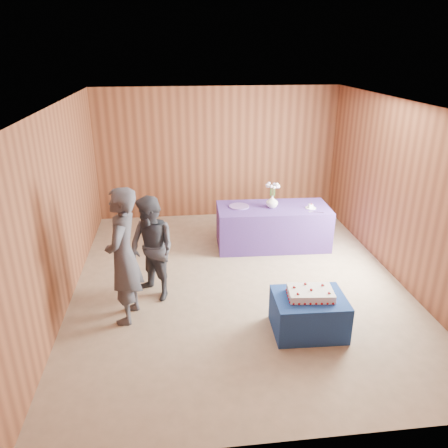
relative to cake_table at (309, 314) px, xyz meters
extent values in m
plane|color=gray|center=(-0.70, 1.35, -0.25)|extent=(6.00, 6.00, 0.00)
cube|color=brown|center=(-0.70, 4.35, 1.10)|extent=(5.00, 0.04, 2.70)
cube|color=brown|center=(-0.70, -1.65, 1.10)|extent=(5.00, 0.04, 2.70)
cube|color=brown|center=(-3.20, 1.35, 1.10)|extent=(0.04, 6.00, 2.70)
cube|color=brown|center=(1.80, 1.35, 1.10)|extent=(0.04, 6.00, 2.70)
cube|color=white|center=(-0.70, 1.35, 2.45)|extent=(5.00, 6.00, 0.04)
cube|color=navy|center=(0.00, 0.00, 0.00)|extent=(0.92, 0.73, 0.50)
cube|color=#4A2F81|center=(0.12, 2.63, 0.12)|extent=(2.03, 0.97, 0.75)
cube|color=silver|center=(0.00, 0.01, 0.30)|extent=(0.59, 0.42, 0.10)
sphere|color=#9C0C13|center=(-0.29, -0.15, 0.26)|extent=(0.03, 0.03, 0.03)
sphere|color=#9C0C13|center=(0.26, -0.20, 0.26)|extent=(0.03, 0.03, 0.03)
sphere|color=#9C0C13|center=(-0.25, 0.22, 0.26)|extent=(0.03, 0.03, 0.03)
sphere|color=#9C0C13|center=(0.30, 0.16, 0.26)|extent=(0.03, 0.03, 0.03)
sphere|color=#9C0C13|center=(-0.17, -0.07, 0.37)|extent=(0.03, 0.03, 0.03)
cone|color=#166121|center=(-0.15, -0.07, 0.36)|extent=(0.01, 0.02, 0.02)
sphere|color=#9C0C13|center=(0.16, 0.08, 0.37)|extent=(0.03, 0.03, 0.03)
cone|color=#166121|center=(0.18, 0.08, 0.36)|extent=(0.01, 0.02, 0.02)
sphere|color=#9C0C13|center=(0.00, 0.01, 0.37)|extent=(0.03, 0.03, 0.03)
cone|color=#166121|center=(0.03, 0.01, 0.36)|extent=(0.01, 0.02, 0.02)
imported|color=silver|center=(0.08, 2.62, 0.61)|extent=(0.25, 0.25, 0.22)
cylinder|color=#2D6327|center=(0.12, 2.62, 0.80)|extent=(0.01, 0.01, 0.17)
sphere|color=silver|center=(0.18, 2.62, 0.89)|extent=(0.06, 0.06, 0.06)
cylinder|color=#2D6327|center=(0.12, 2.64, 0.80)|extent=(0.01, 0.01, 0.17)
sphere|color=white|center=(0.17, 2.67, 0.89)|extent=(0.06, 0.06, 0.06)
cylinder|color=#2D6327|center=(0.10, 2.65, 0.80)|extent=(0.01, 0.01, 0.17)
sphere|color=silver|center=(0.13, 2.71, 0.89)|extent=(0.06, 0.06, 0.06)
cylinder|color=#2D6327|center=(0.08, 2.66, 0.80)|extent=(0.01, 0.01, 0.17)
sphere|color=white|center=(0.08, 2.72, 0.89)|extent=(0.06, 0.06, 0.06)
cylinder|color=#2D6327|center=(0.06, 2.65, 0.80)|extent=(0.01, 0.01, 0.17)
sphere|color=silver|center=(0.03, 2.71, 0.89)|extent=(0.06, 0.06, 0.06)
cylinder|color=#2D6327|center=(0.05, 2.64, 0.80)|extent=(0.01, 0.01, 0.17)
sphere|color=white|center=(0.00, 2.67, 0.89)|extent=(0.06, 0.06, 0.06)
cylinder|color=#2D6327|center=(0.04, 2.62, 0.80)|extent=(0.01, 0.01, 0.17)
sphere|color=silver|center=(-0.02, 2.62, 0.89)|extent=(0.06, 0.06, 0.06)
cylinder|color=#2D6327|center=(0.05, 2.60, 0.80)|extent=(0.01, 0.01, 0.17)
sphere|color=white|center=(0.00, 2.57, 0.89)|extent=(0.06, 0.06, 0.06)
cylinder|color=#2D6327|center=(0.06, 2.58, 0.80)|extent=(0.01, 0.01, 0.17)
sphere|color=silver|center=(0.03, 2.53, 0.89)|extent=(0.06, 0.06, 0.06)
cylinder|color=#2D6327|center=(0.08, 2.58, 0.80)|extent=(0.01, 0.01, 0.17)
sphere|color=white|center=(0.08, 2.52, 0.89)|extent=(0.06, 0.06, 0.06)
cylinder|color=#2D6327|center=(0.10, 2.58, 0.80)|extent=(0.01, 0.01, 0.17)
sphere|color=silver|center=(0.13, 2.53, 0.89)|extent=(0.06, 0.06, 0.06)
cylinder|color=#2D6327|center=(0.12, 2.60, 0.80)|extent=(0.01, 0.01, 0.17)
sphere|color=white|center=(0.17, 2.57, 0.89)|extent=(0.06, 0.06, 0.06)
cylinder|color=#6F51A3|center=(-0.49, 2.71, 0.51)|extent=(0.38, 0.38, 0.02)
cylinder|color=white|center=(0.76, 2.49, 0.51)|extent=(0.24, 0.24, 0.01)
cube|color=silver|center=(0.76, 2.49, 0.54)|extent=(0.08, 0.07, 0.06)
sphere|color=#9C0C13|center=(0.76, 2.47, 0.59)|extent=(0.03, 0.03, 0.03)
cube|color=#ADADB2|center=(0.79, 2.28, 0.50)|extent=(0.25, 0.10, 0.00)
imported|color=#373741|center=(-2.32, 0.57, 0.67)|extent=(0.55, 0.74, 1.84)
imported|color=#34353E|center=(-1.99, 1.08, 0.52)|extent=(0.93, 0.94, 1.53)
camera|label=1|loc=(-1.63, -4.56, 3.17)|focal=35.00mm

